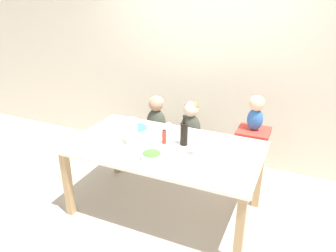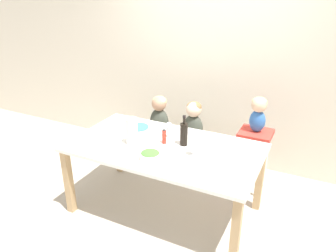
% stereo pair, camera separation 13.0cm
% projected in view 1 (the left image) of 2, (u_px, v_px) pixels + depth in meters
% --- Properties ---
extents(ground_plane, '(14.00, 14.00, 0.00)m').
position_uv_depth(ground_plane, '(165.00, 209.00, 3.45)').
color(ground_plane, '#BCB2A3').
extents(wall_back, '(10.00, 0.06, 2.70)m').
position_uv_depth(wall_back, '(209.00, 57.00, 4.02)').
color(wall_back, beige).
rests_on(wall_back, ground_plane).
extents(dining_table, '(1.83, 1.02, 0.74)m').
position_uv_depth(dining_table, '(165.00, 154.00, 3.18)').
color(dining_table, white).
rests_on(dining_table, ground_plane).
extents(chair_far_left, '(0.40, 0.39, 0.44)m').
position_uv_depth(chair_far_left, '(157.00, 140.00, 4.12)').
color(chair_far_left, silver).
rests_on(chair_far_left, ground_plane).
extents(chair_far_center, '(0.40, 0.39, 0.44)m').
position_uv_depth(chair_far_center, '(190.00, 147.00, 3.95)').
color(chair_far_center, silver).
rests_on(chair_far_center, ground_plane).
extents(chair_right_highchair, '(0.34, 0.33, 0.73)m').
position_uv_depth(chair_right_highchair, '(252.00, 143.00, 3.61)').
color(chair_right_highchair, silver).
rests_on(chair_right_highchair, ground_plane).
extents(person_child_left, '(0.24, 0.19, 0.50)m').
position_uv_depth(person_child_left, '(156.00, 115.00, 3.98)').
color(person_child_left, '#3D4238').
rests_on(person_child_left, chair_far_left).
extents(person_child_center, '(0.24, 0.19, 0.50)m').
position_uv_depth(person_child_center, '(191.00, 120.00, 3.82)').
color(person_child_center, '#3D4238').
rests_on(person_child_center, chair_far_center).
extents(person_baby_right, '(0.17, 0.17, 0.38)m').
position_uv_depth(person_baby_right, '(256.00, 110.00, 3.45)').
color(person_baby_right, '#3366B2').
rests_on(person_baby_right, chair_right_highchair).
extents(wine_bottle, '(0.08, 0.08, 0.31)m').
position_uv_depth(wine_bottle, '(184.00, 133.00, 3.13)').
color(wine_bottle, black).
rests_on(wine_bottle, dining_table).
extents(paper_towel_roll, '(0.11, 0.11, 0.27)m').
position_uv_depth(paper_towel_roll, '(132.00, 132.00, 3.13)').
color(paper_towel_roll, white).
rests_on(paper_towel_roll, dining_table).
extents(wine_glass_near, '(0.07, 0.07, 0.17)m').
position_uv_depth(wine_glass_near, '(194.00, 143.00, 2.94)').
color(wine_glass_near, white).
rests_on(wine_glass_near, dining_table).
extents(wine_glass_far, '(0.07, 0.07, 0.17)m').
position_uv_depth(wine_glass_far, '(168.00, 127.00, 3.27)').
color(wine_glass_far, white).
rests_on(wine_glass_far, dining_table).
extents(salad_bowl_large, '(0.19, 0.19, 0.08)m').
position_uv_depth(salad_bowl_large, '(152.00, 155.00, 2.90)').
color(salad_bowl_large, white).
rests_on(salad_bowl_large, dining_table).
extents(dinner_plate_front_left, '(0.23, 0.23, 0.01)m').
position_uv_depth(dinner_plate_front_left, '(99.00, 147.00, 3.13)').
color(dinner_plate_front_left, silver).
rests_on(dinner_plate_front_left, dining_table).
extents(dinner_plate_back_left, '(0.23, 0.23, 0.01)m').
position_uv_depth(dinner_plate_back_left, '(136.00, 128.00, 3.54)').
color(dinner_plate_back_left, teal).
rests_on(dinner_plate_back_left, dining_table).
extents(dinner_plate_back_right, '(0.23, 0.23, 0.01)m').
position_uv_depth(dinner_plate_back_right, '(233.00, 145.00, 3.15)').
color(dinner_plate_back_right, silver).
rests_on(dinner_plate_back_right, dining_table).
extents(condiment_bottle_hot_sauce, '(0.04, 0.04, 0.16)m').
position_uv_depth(condiment_bottle_hot_sauce, '(164.00, 136.00, 3.18)').
color(condiment_bottle_hot_sauce, red).
rests_on(condiment_bottle_hot_sauce, dining_table).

